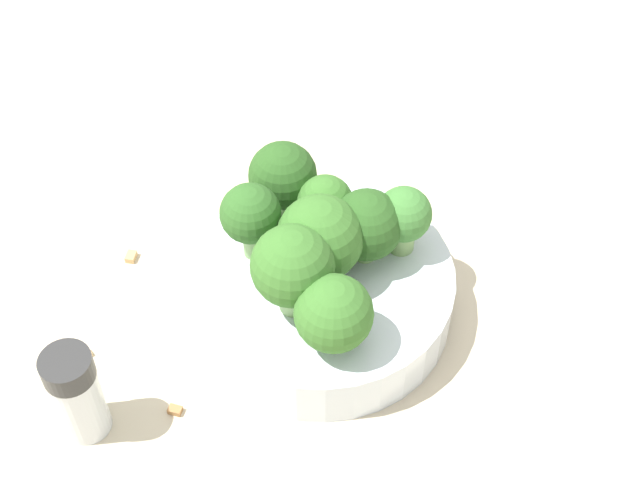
# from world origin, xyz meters

# --- Properties ---
(ground_plane) EXTENTS (3.00, 3.00, 0.00)m
(ground_plane) POSITION_xyz_m (0.00, 0.00, 0.00)
(ground_plane) COLOR beige
(bowl) EXTENTS (0.18, 0.18, 0.04)m
(bowl) POSITION_xyz_m (0.00, 0.00, 0.02)
(bowl) COLOR silver
(bowl) RESTS_ON ground_plane
(broccoli_floret_0) EXTENTS (0.05, 0.05, 0.07)m
(broccoli_floret_0) POSITION_xyz_m (0.03, -0.00, 0.08)
(broccoli_floret_0) COLOR #8EB770
(broccoli_floret_0) RESTS_ON bowl
(broccoli_floret_1) EXTENTS (0.05, 0.05, 0.06)m
(broccoli_floret_1) POSITION_xyz_m (-0.04, -0.05, 0.07)
(broccoli_floret_1) COLOR #84AD66
(broccoli_floret_1) RESTS_ON bowl
(broccoli_floret_2) EXTENTS (0.04, 0.04, 0.06)m
(broccoli_floret_2) POSITION_xyz_m (0.01, -0.05, 0.07)
(broccoli_floret_2) COLOR #84AD66
(broccoli_floret_2) RESTS_ON bowl
(broccoli_floret_3) EXTENTS (0.06, 0.06, 0.06)m
(broccoli_floret_3) POSITION_xyz_m (-0.00, 0.00, 0.07)
(broccoli_floret_3) COLOR #7A9E5B
(broccoli_floret_3) RESTS_ON bowl
(broccoli_floret_4) EXTENTS (0.05, 0.05, 0.05)m
(broccoli_floret_4) POSITION_xyz_m (0.04, 0.04, 0.07)
(broccoli_floret_4) COLOR #8EB770
(broccoli_floret_4) RESTS_ON bowl
(broccoli_floret_5) EXTENTS (0.05, 0.05, 0.05)m
(broccoli_floret_5) POSITION_xyz_m (-0.03, 0.02, 0.07)
(broccoli_floret_5) COLOR #8EB770
(broccoli_floret_5) RESTS_ON bowl
(broccoli_floret_6) EXTENTS (0.04, 0.04, 0.05)m
(broccoli_floret_6) POSITION_xyz_m (-0.05, 0.03, 0.07)
(broccoli_floret_6) COLOR #84AD66
(broccoli_floret_6) RESTS_ON bowl
(broccoli_floret_7) EXTENTS (0.04, 0.04, 0.05)m
(broccoli_floret_7) POSITION_xyz_m (-0.03, -0.02, 0.07)
(broccoli_floret_7) COLOR #8EB770
(broccoli_floret_7) RESTS_ON bowl
(pepper_shaker) EXTENTS (0.03, 0.03, 0.07)m
(pepper_shaker) POSITION_xyz_m (0.15, -0.07, 0.04)
(pepper_shaker) COLOR silver
(pepper_shaker) RESTS_ON ground_plane
(almond_crumb_0) EXTENTS (0.01, 0.01, 0.01)m
(almond_crumb_0) POSITION_xyz_m (0.11, -0.11, 0.00)
(almond_crumb_0) COLOR tan
(almond_crumb_0) RESTS_ON ground_plane
(almond_crumb_1) EXTENTS (0.01, 0.01, 0.01)m
(almond_crumb_1) POSITION_xyz_m (0.12, -0.03, 0.00)
(almond_crumb_1) COLOR olive
(almond_crumb_1) RESTS_ON ground_plane
(almond_crumb_2) EXTENTS (0.01, 0.01, 0.01)m
(almond_crumb_2) POSITION_xyz_m (0.03, -0.14, 0.00)
(almond_crumb_2) COLOR tan
(almond_crumb_2) RESTS_ON ground_plane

